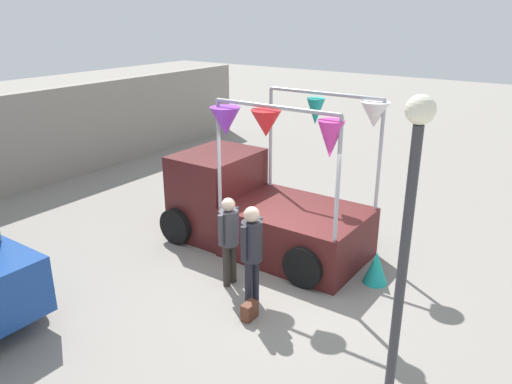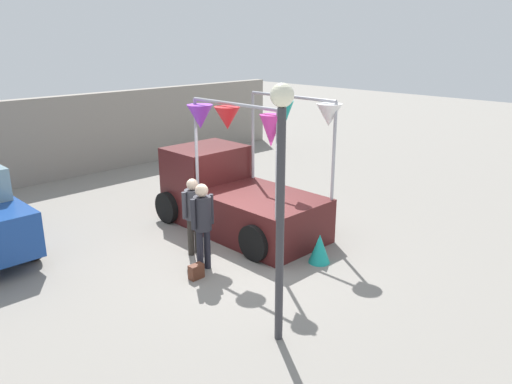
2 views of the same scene
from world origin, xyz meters
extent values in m
plane|color=gray|center=(0.00, 0.00, 0.00)|extent=(60.00, 60.00, 0.00)
cube|color=#4C1919|center=(1.06, 0.12, 0.50)|extent=(1.90, 2.60, 1.00)
cube|color=#4C1919|center=(1.06, 2.12, 0.90)|extent=(1.80, 1.40, 1.80)
cube|color=#8CB2C6|center=(1.06, 2.12, 1.35)|extent=(1.76, 1.37, 0.60)
cylinder|color=black|center=(0.11, 2.47, 0.38)|extent=(0.22, 0.76, 0.76)
cylinder|color=black|center=(2.01, 2.47, 0.38)|extent=(0.22, 0.76, 0.76)
cylinder|color=black|center=(0.11, -0.58, 0.38)|extent=(0.22, 0.76, 0.76)
cylinder|color=black|center=(2.01, -0.58, 0.38)|extent=(0.22, 0.76, 0.76)
cylinder|color=#A5A5AD|center=(0.19, 1.34, 2.05)|extent=(0.07, 0.07, 2.10)
cylinder|color=#A5A5AD|center=(1.93, 1.34, 2.05)|extent=(0.07, 0.07, 2.10)
cylinder|color=#A5A5AD|center=(0.19, -1.10, 2.05)|extent=(0.07, 0.07, 2.10)
cylinder|color=#A5A5AD|center=(1.93, -1.10, 2.05)|extent=(0.07, 0.07, 2.10)
cylinder|color=#A5A5AD|center=(0.19, 0.12, 3.10)|extent=(0.07, 2.44, 0.07)
cylinder|color=#A5A5AD|center=(1.93, 0.12, 3.10)|extent=(0.07, 2.44, 0.07)
cone|color=#D83399|center=(0.19, -0.93, 2.70)|extent=(0.61, 0.61, 0.60)
cone|color=white|center=(1.93, -0.93, 2.81)|extent=(0.65, 0.65, 0.47)
cone|color=red|center=(0.19, 0.29, 2.81)|extent=(0.74, 0.74, 0.46)
cone|color=teal|center=(1.93, 0.29, 2.74)|extent=(0.44, 0.44, 0.51)
cone|color=purple|center=(0.19, 1.17, 2.74)|extent=(0.79, 0.79, 0.51)
cylinder|color=black|center=(-3.12, 2.63, 0.32)|extent=(0.18, 0.64, 0.64)
cylinder|color=black|center=(-0.99, -0.19, 0.42)|extent=(0.13, 0.13, 0.84)
cylinder|color=black|center=(-0.81, -0.19, 0.42)|extent=(0.13, 0.13, 0.84)
cylinder|color=#26262D|center=(-0.90, -0.19, 1.17)|extent=(0.34, 0.34, 0.66)
sphere|color=beige|center=(-0.90, -0.19, 1.62)|extent=(0.25, 0.25, 0.25)
cylinder|color=#26262D|center=(-1.12, -0.19, 1.20)|extent=(0.09, 0.09, 0.60)
cylinder|color=#26262D|center=(-0.68, -0.19, 1.20)|extent=(0.09, 0.09, 0.60)
cylinder|color=#2D2823|center=(-0.67, 0.54, 0.39)|extent=(0.13, 0.13, 0.78)
cylinder|color=#2D2823|center=(-0.49, 0.54, 0.39)|extent=(0.13, 0.13, 0.78)
cylinder|color=#3F3F47|center=(-0.58, 0.54, 1.09)|extent=(0.34, 0.34, 0.62)
sphere|color=beige|center=(-0.58, 0.54, 1.52)|extent=(0.23, 0.23, 0.23)
cylinder|color=#3F3F47|center=(-0.80, 0.54, 1.12)|extent=(0.09, 0.09, 0.56)
cylinder|color=#3F3F47|center=(-0.36, 0.54, 1.12)|extent=(0.09, 0.09, 0.56)
cube|color=#592D1E|center=(-1.25, -0.39, 0.14)|extent=(0.28, 0.16, 0.28)
cylinder|color=#333338|center=(-1.58, -2.80, 1.75)|extent=(0.12, 0.12, 3.49)
sphere|color=#F2EDCC|center=(-1.58, -2.80, 3.65)|extent=(0.32, 0.32, 0.32)
cube|color=gray|center=(0.00, 8.17, 1.30)|extent=(18.00, 0.36, 2.60)
cone|color=teal|center=(0.95, -1.58, 0.30)|extent=(0.62, 0.62, 0.60)
camera|label=1|loc=(-6.72, -4.35, 4.61)|focal=35.00mm
camera|label=2|loc=(-6.43, -7.24, 4.39)|focal=35.00mm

